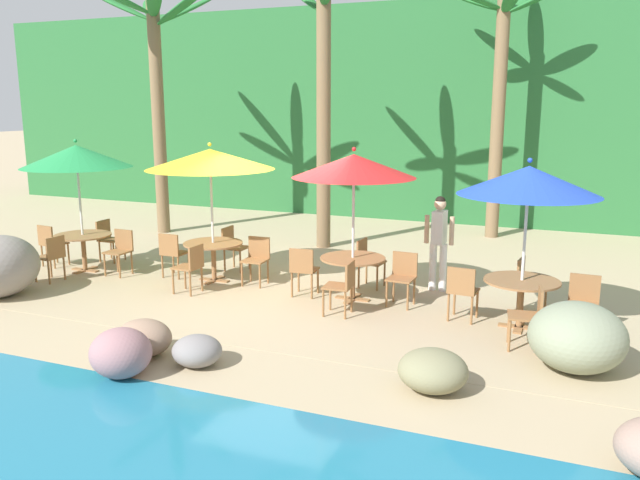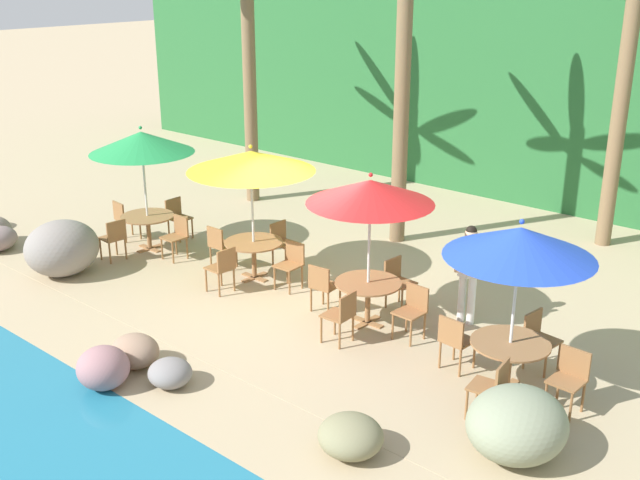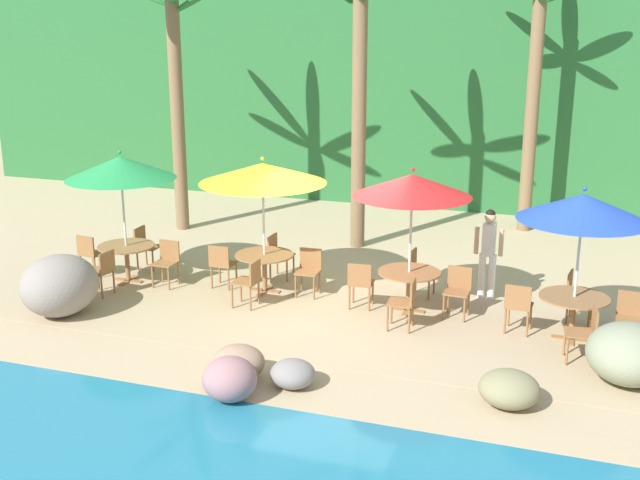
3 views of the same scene
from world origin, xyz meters
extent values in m
plane|color=tan|center=(0.00, 0.00, 0.00)|extent=(120.00, 120.00, 0.00)
cube|color=tan|center=(0.00, 0.00, 0.00)|extent=(18.00, 5.20, 0.01)
cube|color=#286633|center=(0.00, 9.00, 3.00)|extent=(28.00, 2.40, 6.00)
ellipsoid|color=gray|center=(-0.25, -4.00, 0.31)|extent=(0.75, 0.73, 0.61)
ellipsoid|color=#7F7C59|center=(3.35, -2.94, 0.24)|extent=(0.82, 0.79, 0.49)
ellipsoid|color=gray|center=(-4.41, -2.06, 0.53)|extent=(1.29, 1.42, 1.07)
ellipsoid|color=#987861|center=(-0.42, -3.34, 0.25)|extent=(0.76, 0.67, 0.49)
ellipsoid|color=gray|center=(4.87, -1.65, 0.43)|extent=(1.19, 1.32, 0.85)
ellipsoid|color=gray|center=(0.42, -3.36, 0.20)|extent=(0.64, 0.61, 0.40)
cylinder|color=silver|center=(-4.28, -0.14, 1.19)|extent=(0.04, 0.04, 2.38)
cone|color=#238E47|center=(-4.28, -0.14, 2.28)|extent=(2.10, 2.10, 0.43)
sphere|color=#238E47|center=(-4.28, -0.14, 2.57)|extent=(0.07, 0.07, 0.07)
cube|color=olive|center=(-4.28, -0.14, 0.01)|extent=(0.60, 0.12, 0.03)
cube|color=olive|center=(-4.28, -0.14, 0.01)|extent=(0.12, 0.60, 0.03)
cylinder|color=olive|center=(-4.28, -0.14, 0.37)|extent=(0.09, 0.09, 0.71)
cylinder|color=olive|center=(-4.28, -0.14, 0.72)|extent=(1.10, 1.10, 0.03)
cylinder|color=olive|center=(-3.25, -0.34, 0.23)|extent=(0.04, 0.04, 0.45)
cylinder|color=olive|center=(-3.61, -0.33, 0.23)|extent=(0.04, 0.04, 0.45)
cylinder|color=olive|center=(-3.25, 0.01, 0.23)|extent=(0.04, 0.04, 0.45)
cylinder|color=olive|center=(-3.60, 0.02, 0.23)|extent=(0.04, 0.04, 0.45)
cube|color=olive|center=(-3.43, -0.16, 0.47)|extent=(0.43, 0.43, 0.03)
cube|color=olive|center=(-3.42, 0.04, 0.66)|extent=(0.42, 0.05, 0.42)
cylinder|color=olive|center=(-4.12, 0.89, 0.23)|extent=(0.04, 0.04, 0.45)
cylinder|color=olive|center=(-4.12, 0.54, 0.23)|extent=(0.04, 0.04, 0.45)
cylinder|color=olive|center=(-4.48, 0.88, 0.23)|extent=(0.04, 0.04, 0.45)
cylinder|color=olive|center=(-4.47, 0.53, 0.23)|extent=(0.04, 0.04, 0.45)
cube|color=olive|center=(-4.30, 0.71, 0.47)|extent=(0.43, 0.43, 0.03)
cube|color=olive|center=(-4.50, 0.71, 0.66)|extent=(0.05, 0.42, 0.42)
cylinder|color=olive|center=(-5.28, 0.16, 0.23)|extent=(0.04, 0.04, 0.45)
cylinder|color=olive|center=(-4.93, 0.11, 0.23)|extent=(0.04, 0.04, 0.45)
cylinder|color=olive|center=(-5.32, -0.20, 0.23)|extent=(0.04, 0.04, 0.45)
cylinder|color=olive|center=(-4.97, -0.24, 0.23)|extent=(0.04, 0.04, 0.45)
cube|color=olive|center=(-5.12, -0.04, 0.47)|extent=(0.47, 0.47, 0.03)
cube|color=olive|center=(-5.15, -0.24, 0.66)|extent=(0.42, 0.08, 0.42)
cylinder|color=olive|center=(-4.53, -1.15, 0.23)|extent=(0.04, 0.04, 0.45)
cylinder|color=olive|center=(-4.51, -0.80, 0.23)|extent=(0.04, 0.04, 0.45)
cylinder|color=olive|center=(-4.18, -1.18, 0.23)|extent=(0.04, 0.04, 0.45)
cylinder|color=olive|center=(-4.15, -0.82, 0.23)|extent=(0.04, 0.04, 0.45)
cube|color=olive|center=(-4.34, -0.99, 0.47)|extent=(0.45, 0.45, 0.03)
cube|color=olive|center=(-4.14, -1.00, 0.66)|extent=(0.07, 0.42, 0.42)
cylinder|color=silver|center=(-1.50, 0.19, 1.19)|extent=(0.04, 0.04, 2.39)
cone|color=yellow|center=(-1.50, 0.19, 2.29)|extent=(2.35, 2.35, 0.37)
sphere|color=yellow|center=(-1.50, 0.19, 2.55)|extent=(0.07, 0.07, 0.07)
cube|color=olive|center=(-1.50, 0.19, 0.01)|extent=(0.60, 0.12, 0.03)
cube|color=olive|center=(-1.50, 0.19, 0.01)|extent=(0.12, 0.60, 0.03)
cylinder|color=olive|center=(-1.50, 0.19, 0.37)|extent=(0.09, 0.09, 0.71)
cylinder|color=olive|center=(-1.50, 0.19, 0.72)|extent=(1.10, 1.10, 0.03)
cylinder|color=olive|center=(-0.46, 0.06, 0.23)|extent=(0.04, 0.04, 0.45)
cylinder|color=olive|center=(-0.82, 0.04, 0.23)|extent=(0.04, 0.04, 0.45)
cylinder|color=olive|center=(-0.48, 0.41, 0.23)|extent=(0.04, 0.04, 0.45)
cylinder|color=olive|center=(-0.83, 0.40, 0.23)|extent=(0.04, 0.04, 0.45)
cube|color=olive|center=(-0.65, 0.23, 0.47)|extent=(0.44, 0.44, 0.03)
cube|color=olive|center=(-0.66, 0.43, 0.66)|extent=(0.42, 0.05, 0.42)
cylinder|color=olive|center=(-1.30, 1.22, 0.23)|extent=(0.04, 0.04, 0.45)
cylinder|color=olive|center=(-1.31, 0.86, 0.23)|extent=(0.04, 0.04, 0.45)
cylinder|color=olive|center=(-1.66, 1.22, 0.23)|extent=(0.04, 0.04, 0.45)
cylinder|color=olive|center=(-1.67, 0.86, 0.23)|extent=(0.04, 0.04, 0.45)
cube|color=olive|center=(-1.48, 1.04, 0.47)|extent=(0.43, 0.43, 0.03)
cube|color=olive|center=(-1.68, 1.04, 0.66)|extent=(0.04, 0.42, 0.42)
cylinder|color=olive|center=(-2.53, 0.36, 0.23)|extent=(0.04, 0.04, 0.45)
cylinder|color=olive|center=(-2.17, 0.37, 0.23)|extent=(0.04, 0.04, 0.45)
cylinder|color=olive|center=(-2.52, 0.01, 0.23)|extent=(0.04, 0.04, 0.45)
cylinder|color=olive|center=(-2.17, 0.01, 0.23)|extent=(0.04, 0.04, 0.45)
cube|color=olive|center=(-2.35, 0.19, 0.47)|extent=(0.42, 0.42, 0.03)
cube|color=olive|center=(-2.35, -0.01, 0.66)|extent=(0.42, 0.04, 0.42)
cylinder|color=olive|center=(-1.70, -0.83, 0.23)|extent=(0.04, 0.04, 0.45)
cylinder|color=olive|center=(-1.69, -0.48, 0.23)|extent=(0.04, 0.04, 0.45)
cylinder|color=olive|center=(-1.34, -0.84, 0.23)|extent=(0.04, 0.04, 0.45)
cylinder|color=olive|center=(-1.33, -0.49, 0.23)|extent=(0.04, 0.04, 0.45)
cube|color=olive|center=(-1.52, -0.66, 0.47)|extent=(0.43, 0.43, 0.03)
cube|color=olive|center=(-1.32, -0.66, 0.66)|extent=(0.05, 0.42, 0.42)
cylinder|color=silver|center=(1.31, 0.05, 1.19)|extent=(0.04, 0.04, 2.38)
cone|color=red|center=(1.31, 0.05, 2.28)|extent=(2.04, 2.04, 0.38)
sphere|color=red|center=(1.31, 0.05, 2.55)|extent=(0.07, 0.07, 0.07)
cube|color=olive|center=(1.31, 0.05, 0.01)|extent=(0.60, 0.12, 0.03)
cube|color=olive|center=(1.31, 0.05, 0.01)|extent=(0.12, 0.60, 0.03)
cylinder|color=olive|center=(1.31, 0.05, 0.37)|extent=(0.09, 0.09, 0.71)
cylinder|color=olive|center=(1.31, 0.05, 0.72)|extent=(1.10, 1.10, 0.03)
cylinder|color=olive|center=(2.33, -0.17, 0.23)|extent=(0.04, 0.04, 0.45)
cylinder|color=olive|center=(1.97, -0.16, 0.23)|extent=(0.04, 0.04, 0.45)
cylinder|color=olive|center=(2.34, 0.18, 0.23)|extent=(0.04, 0.04, 0.45)
cylinder|color=olive|center=(1.99, 0.20, 0.23)|extent=(0.04, 0.04, 0.45)
cube|color=olive|center=(2.16, 0.01, 0.47)|extent=(0.44, 0.44, 0.03)
cube|color=olive|center=(2.16, 0.21, 0.66)|extent=(0.42, 0.06, 0.42)
cylinder|color=olive|center=(1.57, 1.07, 0.23)|extent=(0.04, 0.04, 0.45)
cylinder|color=olive|center=(1.54, 0.71, 0.23)|extent=(0.04, 0.04, 0.45)
cylinder|color=olive|center=(1.21, 1.09, 0.23)|extent=(0.04, 0.04, 0.45)
cylinder|color=olive|center=(1.18, 0.74, 0.23)|extent=(0.04, 0.04, 0.45)
cube|color=olive|center=(1.38, 0.90, 0.47)|extent=(0.45, 0.45, 0.03)
cube|color=olive|center=(1.18, 0.92, 0.66)|extent=(0.07, 0.42, 0.42)
cylinder|color=olive|center=(0.27, 0.14, 0.23)|extent=(0.04, 0.04, 0.45)
cylinder|color=olive|center=(0.62, 0.17, 0.23)|extent=(0.04, 0.04, 0.45)
cylinder|color=olive|center=(0.30, -0.22, 0.23)|extent=(0.04, 0.04, 0.45)
cylinder|color=olive|center=(0.65, -0.19, 0.23)|extent=(0.04, 0.04, 0.45)
cube|color=olive|center=(0.46, -0.02, 0.47)|extent=(0.46, 0.46, 0.03)
cube|color=olive|center=(0.48, -0.22, 0.66)|extent=(0.42, 0.07, 0.42)
cylinder|color=olive|center=(1.19, -0.98, 0.23)|extent=(0.04, 0.04, 0.45)
cylinder|color=olive|center=(1.17, -0.63, 0.23)|extent=(0.04, 0.04, 0.45)
cylinder|color=olive|center=(1.54, -0.96, 0.23)|extent=(0.04, 0.04, 0.45)
cylinder|color=olive|center=(1.52, -0.61, 0.23)|extent=(0.04, 0.04, 0.45)
cube|color=olive|center=(1.36, -0.79, 0.47)|extent=(0.44, 0.44, 0.03)
cube|color=olive|center=(1.55, -0.78, 0.66)|extent=(0.06, 0.42, 0.42)
cylinder|color=silver|center=(4.07, -0.35, 1.15)|extent=(0.04, 0.04, 2.30)
cone|color=blue|center=(4.07, -0.35, 2.20)|extent=(2.01, 2.01, 0.42)
sphere|color=blue|center=(4.07, -0.35, 2.49)|extent=(0.07, 0.07, 0.07)
cube|color=olive|center=(4.07, -0.35, 0.01)|extent=(0.60, 0.12, 0.03)
cube|color=olive|center=(4.07, -0.35, 0.01)|extent=(0.12, 0.60, 0.03)
cylinder|color=olive|center=(4.07, -0.35, 0.37)|extent=(0.09, 0.09, 0.71)
cylinder|color=olive|center=(4.07, -0.35, 0.72)|extent=(1.10, 1.10, 0.03)
cylinder|color=olive|center=(5.09, -0.57, 0.23)|extent=(0.04, 0.04, 0.45)
cylinder|color=olive|center=(4.74, -0.55, 0.23)|extent=(0.04, 0.04, 0.45)
cylinder|color=olive|center=(5.11, -0.21, 0.23)|extent=(0.04, 0.04, 0.45)
cylinder|color=olive|center=(4.75, -0.19, 0.23)|extent=(0.04, 0.04, 0.45)
cube|color=olive|center=(4.92, -0.38, 0.47)|extent=(0.44, 0.44, 0.03)
cube|color=olive|center=(4.93, -0.18, 0.66)|extent=(0.42, 0.05, 0.42)
cylinder|color=olive|center=(4.38, 0.65, 0.23)|extent=(0.04, 0.04, 0.45)
cylinder|color=olive|center=(4.33, 0.30, 0.23)|extent=(0.04, 0.04, 0.45)
cylinder|color=olive|center=(4.02, 0.70, 0.23)|extent=(0.04, 0.04, 0.45)
cylinder|color=olive|center=(3.98, 0.34, 0.23)|extent=(0.04, 0.04, 0.45)
cube|color=olive|center=(4.18, 0.50, 0.47)|extent=(0.47, 0.47, 0.03)
cube|color=olive|center=(3.98, 0.52, 0.66)|extent=(0.09, 0.42, 0.42)
cylinder|color=olive|center=(3.06, -0.09, 0.23)|extent=(0.04, 0.04, 0.45)
cylinder|color=olive|center=(3.42, -0.12, 0.23)|extent=(0.04, 0.04, 0.45)
cylinder|color=olive|center=(3.03, -0.45, 0.23)|extent=(0.04, 0.04, 0.45)
cylinder|color=olive|center=(3.39, -0.48, 0.23)|extent=(0.04, 0.04, 0.45)
cube|color=olive|center=(3.22, -0.29, 0.47)|extent=(0.45, 0.45, 0.03)
cube|color=olive|center=(3.21, -0.48, 0.66)|extent=(0.42, 0.07, 0.42)
cylinder|color=olive|center=(4.04, -1.39, 0.23)|extent=(0.04, 0.04, 0.45)
cylinder|color=olive|center=(3.99, -1.03, 0.23)|extent=(0.04, 0.04, 0.45)
cylinder|color=olive|center=(4.39, -1.34, 0.23)|extent=(0.04, 0.04, 0.45)
cylinder|color=olive|center=(4.34, -0.99, 0.23)|extent=(0.04, 0.04, 0.45)
cube|color=olive|center=(4.19, -1.19, 0.47)|extent=(0.47, 0.47, 0.03)
cube|color=olive|center=(4.39, -1.16, 0.66)|extent=(0.09, 0.42, 0.42)
cylinder|color=brown|center=(-5.21, 3.79, 2.91)|extent=(0.32, 0.32, 5.83)
cylinder|color=brown|center=(-0.70, 3.72, 2.97)|extent=(0.32, 0.32, 5.94)
cylinder|color=brown|center=(2.77, 6.39, 2.91)|extent=(0.32, 0.32, 5.82)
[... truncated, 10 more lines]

